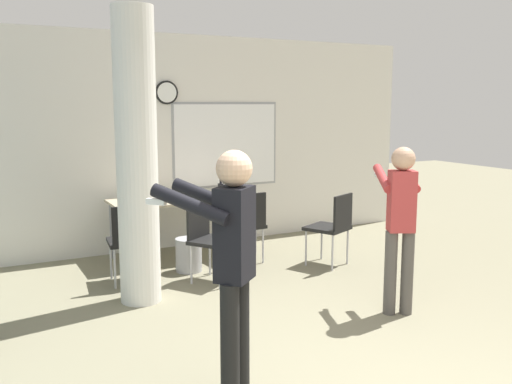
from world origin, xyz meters
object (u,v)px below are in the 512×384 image
object	(u,v)px
chair_table_left	(130,237)
chair_table_front	(209,235)
chair_mid_room	(333,224)
bottle_on_table	(221,189)
chair_table_right	(246,222)
person_playing_front	(231,258)
person_playing_side	(400,217)
folding_table	(184,202)

from	to	relation	value
chair_table_left	chair_table_front	size ratio (longest dim) A/B	1.00
chair_mid_room	bottle_on_table	bearing A→B (deg)	128.74
chair_table_right	person_playing_front	bearing A→B (deg)	-117.99
chair_table_left	chair_table_front	world-z (taller)	same
bottle_on_table	person_playing_side	xyz separation A→B (m)	(0.57, -2.70, 0.07)
folding_table	bottle_on_table	bearing A→B (deg)	-7.01
person_playing_front	chair_table_right	bearing A→B (deg)	62.01
chair_table_right	person_playing_front	size ratio (longest dim) A/B	0.53
bottle_on_table	chair_table_right	bearing A→B (deg)	-83.24
chair_table_front	chair_mid_room	bearing A→B (deg)	-5.14
bottle_on_table	folding_table	bearing A→B (deg)	172.99
chair_table_right	chair_table_front	bearing A→B (deg)	-146.20
folding_table	chair_mid_room	bearing A→B (deg)	-40.79
folding_table	person_playing_side	distance (m)	2.96
chair_table_front	folding_table	bearing A→B (deg)	83.79
bottle_on_table	chair_table_right	xyz separation A→B (m)	(0.07, -0.57, -0.32)
chair_table_left	chair_table_right	size ratio (longest dim) A/B	1.00
chair_table_front	person_playing_side	bearing A→B (deg)	-55.16
person_playing_front	chair_mid_room	bearing A→B (deg)	43.87
chair_table_front	person_playing_front	distance (m)	2.62
person_playing_front	person_playing_side	xyz separation A→B (m)	(2.03, 0.75, -0.06)
folding_table	bottle_on_table	xyz separation A→B (m)	(0.48, -0.06, 0.14)
folding_table	person_playing_side	size ratio (longest dim) A/B	1.17
chair_mid_room	person_playing_side	distance (m)	1.63
person_playing_side	person_playing_front	bearing A→B (deg)	-159.76
bottle_on_table	person_playing_front	distance (m)	3.75
chair_table_right	person_playing_front	distance (m)	3.29
folding_table	chair_mid_room	xyz separation A→B (m)	(1.41, -1.21, -0.19)
chair_mid_room	person_playing_front	world-z (taller)	person_playing_front
folding_table	chair_table_right	world-z (taller)	chair_table_right
chair_table_front	person_playing_front	bearing A→B (deg)	-109.55
chair_mid_room	chair_table_right	distance (m)	1.04
person_playing_front	chair_table_front	bearing A→B (deg)	70.45
bottle_on_table	chair_table_front	bearing A→B (deg)	-120.43
folding_table	chair_table_front	xyz separation A→B (m)	(-0.12, -1.08, -0.19)
folding_table	chair_table_front	bearing A→B (deg)	-96.21
chair_table_left	chair_table_right	world-z (taller)	same
chair_table_front	chair_table_right	bearing A→B (deg)	33.80
bottle_on_table	person_playing_front	xyz separation A→B (m)	(-1.46, -3.45, 0.13)
chair_table_right	chair_table_front	xyz separation A→B (m)	(-0.66, -0.45, 0.00)
chair_mid_room	chair_table_front	bearing A→B (deg)	174.86
chair_table_front	person_playing_side	size ratio (longest dim) A/B	0.57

